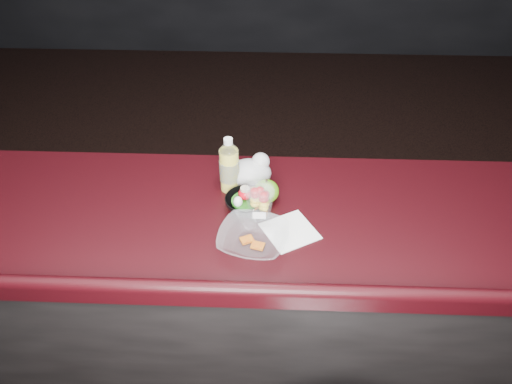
% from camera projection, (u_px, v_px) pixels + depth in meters
% --- Properties ---
extents(room_shell, '(8.00, 8.00, 8.00)m').
position_uv_depth(room_shell, '(207.00, 15.00, 1.01)').
color(room_shell, black).
rests_on(room_shell, ground).
extents(counter, '(4.06, 0.71, 1.02)m').
position_uv_depth(counter, '(235.00, 305.00, 2.08)').
color(counter, black).
rests_on(counter, ground).
extents(lemonade_bottle, '(0.07, 0.07, 0.22)m').
position_uv_depth(lemonade_bottle, '(229.00, 168.00, 1.81)').
color(lemonade_bottle, yellow).
rests_on(lemonade_bottle, counter).
extents(fruit_cup, '(0.10, 0.10, 0.15)m').
position_uv_depth(fruit_cup, '(260.00, 200.00, 1.70)').
color(fruit_cup, white).
rests_on(fruit_cup, counter).
extents(green_apple, '(0.09, 0.09, 0.10)m').
position_uv_depth(green_apple, '(266.00, 191.00, 1.79)').
color(green_apple, '#3A7C0E').
rests_on(green_apple, counter).
extents(plastic_bag, '(0.16, 0.13, 0.12)m').
position_uv_depth(plastic_bag, '(251.00, 171.00, 1.86)').
color(plastic_bag, silver).
rests_on(plastic_bag, counter).
extents(snack_bowl, '(0.19, 0.19, 0.08)m').
position_uv_depth(snack_bowl, '(246.00, 202.00, 1.76)').
color(snack_bowl, black).
rests_on(snack_bowl, counter).
extents(takeout_bowl, '(0.27, 0.27, 0.06)m').
position_uv_depth(takeout_bowl, '(253.00, 239.00, 1.62)').
color(takeout_bowl, silver).
rests_on(takeout_bowl, counter).
extents(paper_napkin, '(0.22, 0.22, 0.00)m').
position_uv_depth(paper_napkin, '(290.00, 231.00, 1.69)').
color(paper_napkin, white).
rests_on(paper_napkin, counter).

